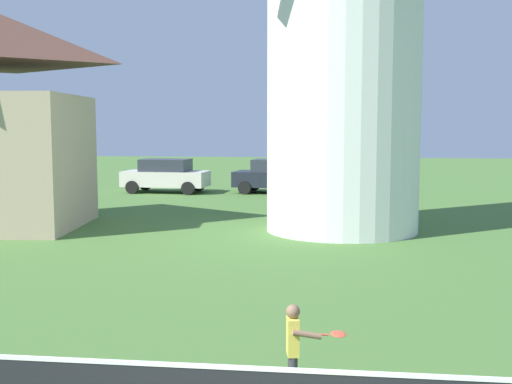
% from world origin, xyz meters
% --- Properties ---
extents(player_far, '(0.70, 0.37, 1.06)m').
position_xyz_m(player_far, '(0.23, 3.54, 0.60)').
color(player_far, '#333338').
rests_on(player_far, ground_plane).
extents(parked_car_cream, '(4.00, 2.10, 1.56)m').
position_xyz_m(parked_car_cream, '(-7.05, 25.20, 0.81)').
color(parked_car_cream, silver).
rests_on(parked_car_cream, ground_plane).
extents(parked_car_black, '(4.18, 2.29, 1.56)m').
position_xyz_m(parked_car_black, '(-1.84, 25.50, 0.81)').
color(parked_car_black, '#1E232D').
rests_on(parked_car_black, ground_plane).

